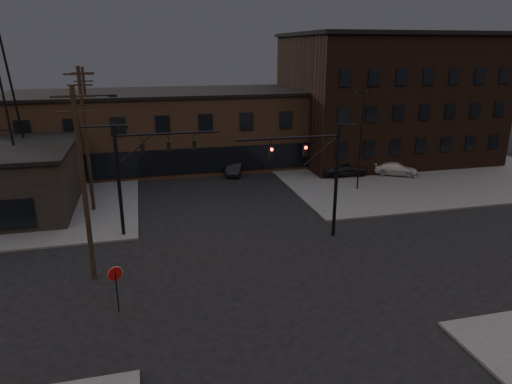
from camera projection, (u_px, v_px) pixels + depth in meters
ground at (261, 275)px, 26.87m from camera, size 140.00×140.00×0.00m
sidewalk_ne at (398, 164)px, 52.28m from camera, size 30.00×30.00×0.15m
building_row at (199, 129)px, 51.55m from camera, size 40.00×12.00×8.00m
building_right at (385, 99)px, 53.89m from camera, size 22.00×16.00×14.00m
traffic_signal_near at (321, 169)px, 30.78m from camera, size 7.12×0.24×8.00m
traffic_signal_far at (137, 167)px, 31.19m from camera, size 7.12×0.24×8.00m
stop_sign at (116, 279)px, 22.62m from camera, size 0.72×0.33×2.48m
utility_pole_near at (84, 181)px, 24.76m from camera, size 3.70×0.28×11.00m
utility_pole_mid at (87, 137)px, 35.54m from camera, size 3.70×0.28×11.50m
utility_pole_far at (88, 120)px, 46.49m from camera, size 2.20×0.28×11.00m
lot_light_a at (361, 132)px, 41.16m from camera, size 1.50×0.28×9.14m
lot_light_b at (392, 121)px, 47.17m from camera, size 1.50×0.28×9.14m
parked_car_lot_a at (344, 168)px, 46.89m from camera, size 4.90×2.13×1.65m
parked_car_lot_b at (396, 169)px, 47.21m from camera, size 4.74×3.73×1.29m
car_crossing at (235, 168)px, 48.06m from camera, size 2.78×4.59×1.43m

